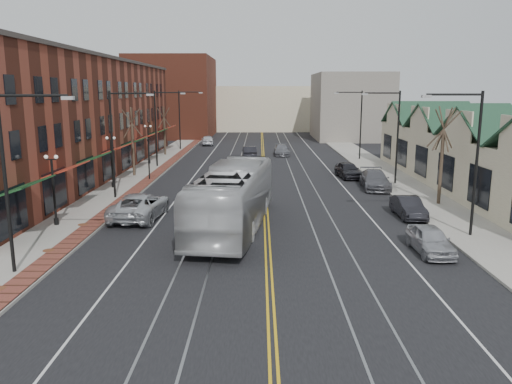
{
  "coord_description": "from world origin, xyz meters",
  "views": [
    {
      "loc": [
        -0.43,
        -21.24,
        8.16
      ],
      "look_at": [
        -0.66,
        8.96,
        2.0
      ],
      "focal_mm": 35.0,
      "sensor_mm": 36.0,
      "label": 1
    }
  ],
  "objects_px": {
    "parked_car_a": "(430,240)",
    "parked_car_c": "(375,180)",
    "parked_car_b": "(408,207)",
    "parked_suv": "(140,206)",
    "transit_bus": "(233,198)",
    "parked_car_d": "(348,170)"
  },
  "relations": [
    {
      "from": "transit_bus",
      "to": "parked_car_d",
      "type": "xyz_separation_m",
      "value": [
        9.96,
        17.82,
        -1.15
      ]
    },
    {
      "from": "parked_suv",
      "to": "parked_car_c",
      "type": "distance_m",
      "value": 20.18
    },
    {
      "from": "transit_bus",
      "to": "parked_car_c",
      "type": "distance_m",
      "value": 16.85
    },
    {
      "from": "parked_car_a",
      "to": "parked_car_d",
      "type": "bearing_deg",
      "value": 89.91
    },
    {
      "from": "parked_suv",
      "to": "parked_car_b",
      "type": "height_order",
      "value": "parked_suv"
    },
    {
      "from": "transit_bus",
      "to": "parked_car_d",
      "type": "bearing_deg",
      "value": -111.95
    },
    {
      "from": "parked_car_b",
      "to": "parked_car_c",
      "type": "xyz_separation_m",
      "value": [
        0.0,
        9.67,
        0.1
      ]
    },
    {
      "from": "parked_car_a",
      "to": "parked_car_d",
      "type": "xyz_separation_m",
      "value": [
        -0.32,
        22.35,
        0.06
      ]
    },
    {
      "from": "parked_car_b",
      "to": "parked_car_d",
      "type": "xyz_separation_m",
      "value": [
        -1.34,
        15.04,
        0.08
      ]
    },
    {
      "from": "parked_car_d",
      "to": "parked_suv",
      "type": "bearing_deg",
      "value": -142.44
    },
    {
      "from": "parked_suv",
      "to": "parked_car_d",
      "type": "bearing_deg",
      "value": -132.11
    },
    {
      "from": "parked_suv",
      "to": "parked_car_d",
      "type": "height_order",
      "value": "parked_suv"
    },
    {
      "from": "transit_bus",
      "to": "parked_car_a",
      "type": "relative_size",
      "value": 3.35
    },
    {
      "from": "parked_suv",
      "to": "parked_car_a",
      "type": "height_order",
      "value": "parked_suv"
    },
    {
      "from": "parked_car_a",
      "to": "parked_car_b",
      "type": "height_order",
      "value": "parked_car_a"
    },
    {
      "from": "transit_bus",
      "to": "parked_car_c",
      "type": "height_order",
      "value": "transit_bus"
    },
    {
      "from": "parked_suv",
      "to": "parked_car_b",
      "type": "xyz_separation_m",
      "value": [
        17.49,
        0.41,
        -0.16
      ]
    },
    {
      "from": "parked_car_a",
      "to": "parked_car_c",
      "type": "xyz_separation_m",
      "value": [
        1.02,
        16.98,
        0.08
      ]
    },
    {
      "from": "transit_bus",
      "to": "parked_car_b",
      "type": "bearing_deg",
      "value": -158.91
    },
    {
      "from": "parked_car_b",
      "to": "parked_car_a",
      "type": "bearing_deg",
      "value": -99.1
    },
    {
      "from": "parked_suv",
      "to": "transit_bus",
      "type": "bearing_deg",
      "value": 163.15
    },
    {
      "from": "transit_bus",
      "to": "parked_suv",
      "type": "distance_m",
      "value": 6.71
    }
  ]
}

